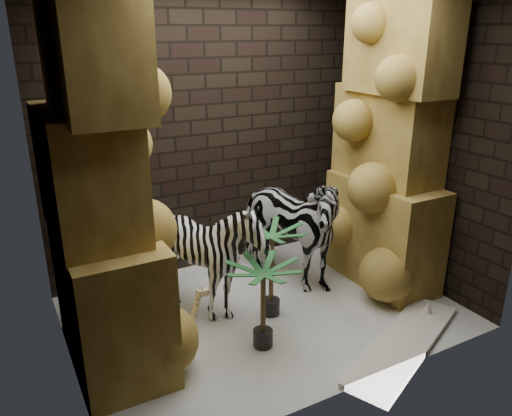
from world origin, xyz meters
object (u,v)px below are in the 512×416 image
zebra_right (284,218)px  palm_back (263,306)px  giraffe_toy (182,328)px  surfboard (404,344)px  zebra_left (209,262)px  palm_front (271,271)px

zebra_right → palm_back: size_ratio=1.89×
giraffe_toy → surfboard: (1.72, -0.72, -0.29)m
zebra_right → giraffe_toy: 1.66m
giraffe_toy → zebra_left: bearing=35.9°
zebra_left → palm_front: size_ratio=1.33×
giraffe_toy → palm_back: 0.69m
palm_back → surfboard: 1.26m
zebra_right → palm_front: 0.71m
palm_front → surfboard: 1.31m
palm_back → surfboard: bearing=-29.5°
zebra_left → surfboard: size_ratio=0.74×
palm_back → surfboard: size_ratio=0.48×
zebra_right → surfboard: 1.67m
zebra_right → zebra_left: size_ratio=1.24×
zebra_right → zebra_left: (-0.93, -0.20, -0.20)m
zebra_left → palm_back: zebra_left is taller
zebra_right → zebra_left: bearing=173.0°
zebra_left → giraffe_toy: bearing=-111.5°
palm_front → palm_back: (-0.32, -0.41, -0.06)m
palm_back → palm_front: bearing=52.1°
giraffe_toy → palm_front: bearing=2.7°
palm_front → palm_back: size_ratio=1.15×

